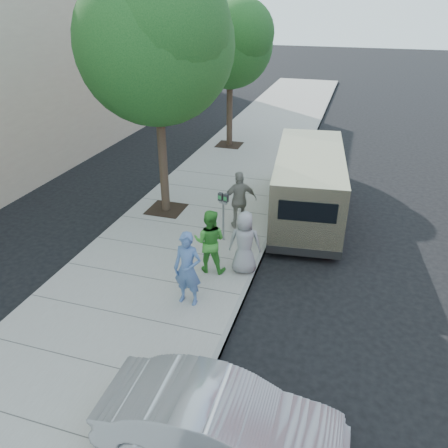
{
  "coord_description": "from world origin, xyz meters",
  "views": [
    {
      "loc": [
        3.54,
        -9.86,
        6.64
      ],
      "look_at": [
        0.44,
        0.21,
        1.1
      ],
      "focal_mm": 35.0,
      "sensor_mm": 36.0,
      "label": 1
    }
  ],
  "objects": [
    {
      "name": "sedan",
      "position": [
        2.15,
        -5.47,
        0.65
      ],
      "size": [
        3.98,
        1.45,
        1.3
      ],
      "primitive_type": "imported",
      "rotation": [
        0.0,
        0.0,
        1.59
      ],
      "color": "#A4A6AB",
      "rests_on": "ground"
    },
    {
      "name": "parking_meter",
      "position": [
        0.19,
        0.97,
        1.24
      ],
      "size": [
        0.33,
        0.18,
        1.5
      ],
      "rotation": [
        0.0,
        0.0,
        -0.23
      ],
      "color": "gray",
      "rests_on": "sidewalk"
    },
    {
      "name": "person_officer",
      "position": [
        0.28,
        -2.11,
        1.07
      ],
      "size": [
        0.69,
        0.47,
        1.85
      ],
      "primitive_type": "imported",
      "rotation": [
        0.0,
        0.0,
        -0.04
      ],
      "color": "#4C6CA2",
      "rests_on": "sidewalk"
    },
    {
      "name": "ground",
      "position": [
        0.0,
        0.0,
        0.0
      ],
      "size": [
        120.0,
        120.0,
        0.0
      ],
      "primitive_type": "plane",
      "color": "black",
      "rests_on": "ground"
    },
    {
      "name": "van",
      "position": [
        2.29,
        3.5,
        1.2
      ],
      "size": [
        2.67,
        6.28,
        2.26
      ],
      "rotation": [
        0.0,
        0.0,
        0.11
      ],
      "color": "beige",
      "rests_on": "ground"
    },
    {
      "name": "person_green_shirt",
      "position": [
        0.32,
        -0.67,
        1.02
      ],
      "size": [
        0.9,
        0.73,
        1.74
      ],
      "primitive_type": "imported",
      "rotation": [
        0.0,
        0.0,
        3.23
      ],
      "color": "green",
      "rests_on": "sidewalk"
    },
    {
      "name": "person_gray_shirt",
      "position": [
        1.2,
        -0.45,
        1.01
      ],
      "size": [
        0.92,
        0.69,
        1.71
      ],
      "primitive_type": "imported",
      "rotation": [
        0.0,
        0.0,
        3.32
      ],
      "color": "gray",
      "rests_on": "sidewalk"
    },
    {
      "name": "tree_far",
      "position": [
        -2.25,
        10.0,
        4.88
      ],
      "size": [
        3.92,
        3.8,
        6.49
      ],
      "color": "black",
      "rests_on": "sidewalk"
    },
    {
      "name": "sidewalk",
      "position": [
        -1.0,
        0.0,
        0.07
      ],
      "size": [
        5.0,
        60.0,
        0.15
      ],
      "primitive_type": "cube",
      "color": "gray",
      "rests_on": "ground"
    },
    {
      "name": "tree_near",
      "position": [
        -2.25,
        2.4,
        5.55
      ],
      "size": [
        4.62,
        4.6,
        7.53
      ],
      "color": "black",
      "rests_on": "sidewalk"
    },
    {
      "name": "curb_face",
      "position": [
        1.44,
        0.0,
        0.07
      ],
      "size": [
        0.12,
        60.0,
        0.16
      ],
      "primitive_type": "cube",
      "color": "gray",
      "rests_on": "ground"
    },
    {
      "name": "person_striped_polo",
      "position": [
        0.42,
        1.91,
        1.07
      ],
      "size": [
        1.16,
        0.92,
        1.84
      ],
      "primitive_type": "imported",
      "rotation": [
        0.0,
        0.0,
        3.66
      ],
      "color": "gray",
      "rests_on": "sidewalk"
    }
  ]
}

